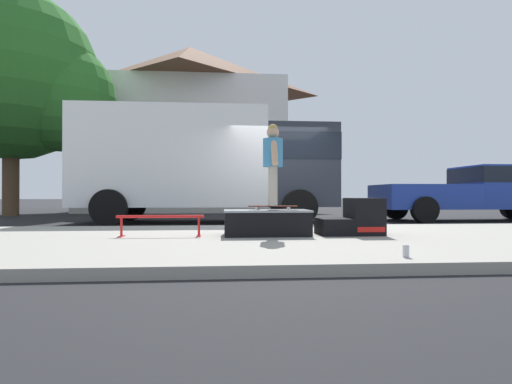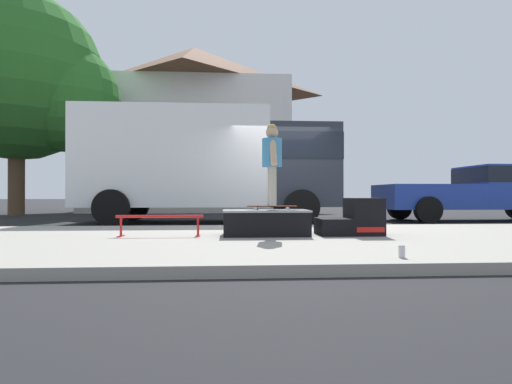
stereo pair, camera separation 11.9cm
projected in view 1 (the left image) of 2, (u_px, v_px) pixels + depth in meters
ground_plane at (286, 229)px, 9.31m from camera, size 140.00×140.00×0.00m
sidewalk_slab at (317, 241)px, 6.32m from camera, size 50.00×5.00×0.12m
skate_box at (267, 222)px, 6.54m from camera, size 1.35×0.75×0.40m
kicker_ramp at (354, 219)px, 6.66m from camera, size 1.00×0.67×0.59m
grind_rail at (160, 221)px, 6.35m from camera, size 1.34×0.28×0.33m
skateboard at (273, 206)px, 6.54m from camera, size 0.80×0.35×0.07m
skater_kid at (273, 158)px, 6.54m from camera, size 0.32×0.67×1.30m
soda_can at (406, 251)px, 4.22m from camera, size 0.07×0.07×0.13m
box_truck at (209, 161)px, 11.36m from camera, size 6.91×2.63×3.05m
pickup_truck_blue at (478, 190)px, 12.19m from camera, size 5.70×2.09×1.61m
street_tree_main at (22, 80)px, 15.10m from camera, size 6.82×6.20×8.26m
house_behind at (190, 127)px, 21.08m from camera, size 9.54×8.23×8.40m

